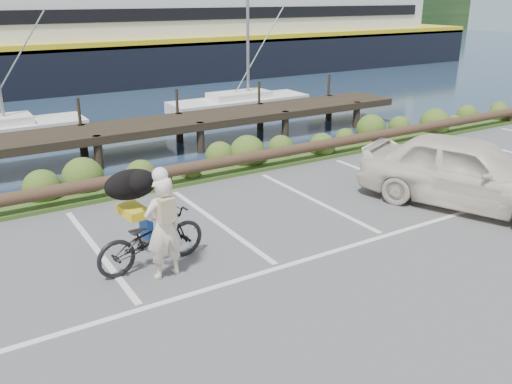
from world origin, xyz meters
TOP-DOWN VIEW (x-y plane):
  - ground at (0.00, 0.00)m, footprint 72.00×72.00m
  - vegetation_strip at (0.00, 5.30)m, footprint 34.00×1.60m
  - log_rail at (0.00, 4.60)m, footprint 32.00×0.30m
  - bicycle at (-1.91, 0.88)m, footprint 2.14×0.95m
  - cyclist at (-1.86, 0.40)m, footprint 0.71×0.51m
  - dog at (-1.99, 1.55)m, footprint 0.59×1.03m
  - parked_car at (5.35, -0.09)m, footprint 3.66×5.19m

SIDE VIEW (x-z plane):
  - ground at x=0.00m, z-range 0.00..0.00m
  - log_rail at x=0.00m, z-range -0.30..0.30m
  - vegetation_strip at x=0.00m, z-range 0.00..0.10m
  - bicycle at x=-1.91m, z-range 0.00..1.09m
  - parked_car at x=5.35m, z-range 0.00..1.64m
  - cyclist at x=-1.86m, z-range 0.00..1.83m
  - dog at x=-1.99m, z-range 1.09..1.66m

